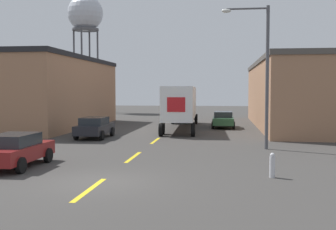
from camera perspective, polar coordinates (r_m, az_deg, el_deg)
ground_plane at (r=16.14m, az=-9.23°, el=-8.96°), size 160.00×160.00×0.00m
road_centerline at (r=21.84m, az=-4.72°, el=-5.70°), size 0.20×17.86×0.01m
warehouse_left at (r=42.40m, az=-19.31°, el=2.94°), size 13.72×19.25×6.56m
warehouse_right at (r=42.00m, az=19.38°, el=2.71°), size 11.22×24.70×6.22m
semi_truck at (r=37.86m, az=1.85°, el=1.59°), size 3.27×14.80×3.75m
parked_car_right_far at (r=39.05m, az=7.49°, el=-0.57°), size 2.06×4.43×1.51m
parked_car_left_near at (r=20.01m, az=-19.97°, el=-4.43°), size 2.06×4.43×1.51m
parked_car_left_far at (r=30.86m, az=-9.89°, el=-1.62°), size 2.06×4.43×1.51m
water_tower at (r=69.60m, az=-11.14°, el=13.15°), size 5.57×5.57×18.45m
street_lamp at (r=25.16m, az=12.58°, el=6.44°), size 2.76×0.32×8.32m
fire_hydrant at (r=17.16m, az=13.94°, el=-6.62°), size 0.22×0.22×0.98m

